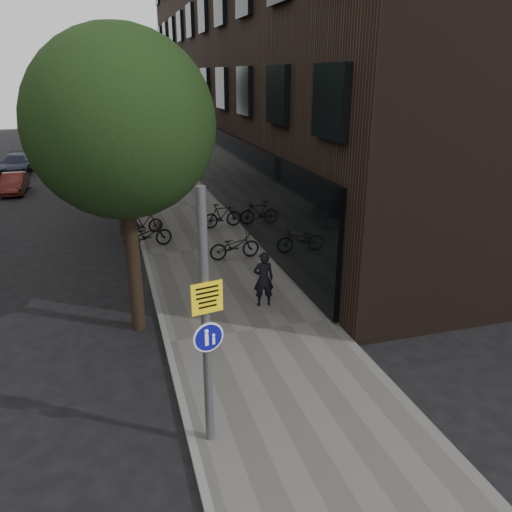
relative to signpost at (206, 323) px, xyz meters
name	(u,v)px	position (x,y,z in m)	size (l,w,h in m)	color
ground	(289,414)	(1.66, 0.37, -2.49)	(120.00, 120.00, 0.00)	black
sidewalk	(205,250)	(1.91, 10.37, -2.43)	(4.50, 60.00, 0.12)	#5D5A56
curb_edge	(145,256)	(-0.34, 10.37, -2.42)	(0.15, 60.00, 0.13)	slate
building_right_dark_brick	(300,25)	(10.16, 22.37, 6.51)	(12.00, 40.00, 18.00)	black
street_tree_near	(125,132)	(-0.87, 5.01, 2.62)	(4.40, 4.40, 7.50)	black
street_tree_mid	(115,108)	(-0.87, 13.51, 2.63)	(5.00, 5.00, 7.80)	black
street_tree_far	(110,98)	(-0.87, 22.51, 2.63)	(5.00, 5.00, 7.80)	black
signpost	(206,323)	(0.00, 0.00, 0.00)	(0.54, 0.16, 4.69)	#595B5E
pedestrian	(263,279)	(2.59, 5.06, -1.56)	(0.59, 0.39, 1.62)	black
parked_bike_facade_near	(234,246)	(2.73, 9.02, -1.89)	(0.64, 1.83, 0.96)	black
parked_bike_facade_far	(222,216)	(3.17, 12.92, -1.85)	(0.49, 1.73, 1.04)	black
parked_bike_curb_near	(148,235)	(-0.14, 11.13, -1.87)	(0.66, 1.89, 0.99)	black
parked_bike_curb_far	(144,223)	(-0.14, 12.89, -1.90)	(0.44, 1.56, 0.94)	black
parked_car_mid	(14,183)	(-6.52, 23.13, -1.93)	(1.18, 3.37, 1.11)	#541C18
parked_car_far	(17,164)	(-7.21, 29.33, -1.84)	(1.81, 4.45, 1.29)	#1B2030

